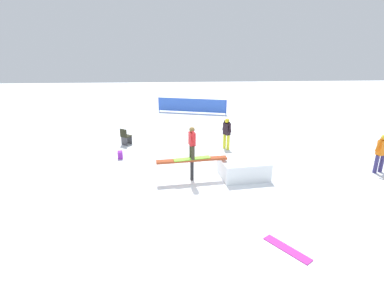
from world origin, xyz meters
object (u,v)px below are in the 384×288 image
(bystander_orange, at_px, (381,151))
(folding_chair, at_px, (126,137))
(main_rider_on_rail, at_px, (192,144))
(loose_snowboard_magenta, at_px, (287,249))
(backpack_on_snow, at_px, (120,155))
(rail_feature, at_px, (192,162))
(bystander_black, at_px, (227,132))

(bystander_orange, distance_m, folding_chair, 11.66)
(main_rider_on_rail, height_order, loose_snowboard_magenta, main_rider_on_rail)
(loose_snowboard_magenta, relative_size, folding_chair, 1.51)
(main_rider_on_rail, height_order, folding_chair, main_rider_on_rail)
(backpack_on_snow, bearing_deg, bystander_orange, -110.38)
(loose_snowboard_magenta, height_order, backpack_on_snow, backpack_on_snow)
(bystander_orange, distance_m, loose_snowboard_magenta, 7.17)
(main_rider_on_rail, bearing_deg, backpack_on_snow, -49.67)
(bystander_orange, bearing_deg, backpack_on_snow, -26.62)
(rail_feature, relative_size, backpack_on_snow, 8.06)
(bystander_orange, height_order, backpack_on_snow, bystander_orange)
(loose_snowboard_magenta, bearing_deg, bystander_orange, 94.19)
(bystander_orange, relative_size, bystander_black, 1.03)
(bystander_black, relative_size, backpack_on_snow, 4.63)
(bystander_orange, height_order, bystander_black, bystander_orange)
(main_rider_on_rail, bearing_deg, rail_feature, 0.00)
(folding_chair, bearing_deg, bystander_black, -154.65)
(bystander_black, distance_m, backpack_on_snow, 5.24)
(folding_chair, bearing_deg, backpack_on_snow, 126.61)
(rail_feature, height_order, main_rider_on_rail, main_rider_on_rail)
(main_rider_on_rail, distance_m, loose_snowboard_magenta, 5.03)
(rail_feature, distance_m, loose_snowboard_magenta, 4.87)
(bystander_orange, bearing_deg, main_rider_on_rail, -13.12)
(bystander_orange, bearing_deg, rail_feature, -13.12)
(bystander_orange, bearing_deg, bystander_black, -44.21)
(rail_feature, xyz_separation_m, main_rider_on_rail, (0.00, 0.00, 0.74))
(folding_chair, bearing_deg, loose_snowboard_magenta, 157.84)
(main_rider_on_rail, distance_m, folding_chair, 5.57)
(rail_feature, bearing_deg, main_rider_on_rail, 0.00)
(bystander_orange, relative_size, folding_chair, 1.85)
(bystander_orange, relative_size, backpack_on_snow, 4.79)
(rail_feature, distance_m, folding_chair, 5.48)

